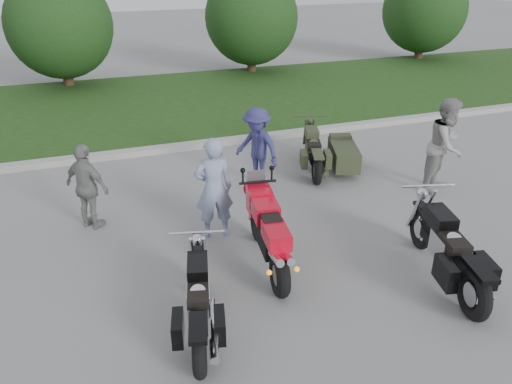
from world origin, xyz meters
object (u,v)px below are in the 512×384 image
object	(u,v)px
person_grey	(446,145)
person_back	(87,187)
cruiser_sidecar	(331,154)
person_denim	(257,147)
cruiser_left	(199,305)
sportbike_red	(268,232)
person_stripe	(214,189)
cruiser_right	(449,254)

from	to	relation	value
person_grey	person_back	bearing A→B (deg)	141.94
cruiser_sidecar	person_denim	distance (m)	1.83
cruiser_left	person_denim	world-z (taller)	person_denim
cruiser_sidecar	sportbike_red	bearing A→B (deg)	-112.19
person_stripe	person_grey	size ratio (longest dim) A/B	0.93
sportbike_red	cruiser_right	bearing A→B (deg)	-20.78
person_denim	cruiser_right	bearing A→B (deg)	-11.63
cruiser_left	cruiser_right	world-z (taller)	cruiser_right
cruiser_sidecar	person_stripe	distance (m)	3.73
person_denim	person_back	bearing A→B (deg)	-107.49
person_back	person_denim	bearing A→B (deg)	-121.12
cruiser_right	cruiser_sidecar	xyz separation A→B (m)	(0.35, 4.35, -0.09)
cruiser_sidecar	person_denim	xyz separation A→B (m)	(-1.78, -0.06, 0.42)
person_stripe	sportbike_red	bearing A→B (deg)	118.15
person_stripe	cruiser_right	bearing A→B (deg)	143.96
sportbike_red	person_stripe	distance (m)	1.34
cruiser_left	person_stripe	distance (m)	2.52
person_stripe	person_grey	distance (m)	4.92
person_denim	cruiser_sidecar	bearing A→B (deg)	61.91
person_stripe	person_back	bearing A→B (deg)	-22.44
cruiser_left	person_denim	size ratio (longest dim) A/B	1.30
cruiser_left	person_grey	distance (m)	6.33
cruiser_sidecar	person_stripe	bearing A→B (deg)	-130.84
cruiser_sidecar	person_grey	world-z (taller)	person_grey
sportbike_red	person_stripe	xyz separation A→B (m)	(-0.51, 1.21, 0.27)
cruiser_sidecar	person_stripe	xyz separation A→B (m)	(-3.20, -1.86, 0.49)
sportbike_red	person_back	world-z (taller)	person_back
cruiser_right	cruiser_sidecar	world-z (taller)	cruiser_right
sportbike_red	person_back	xyz separation A→B (m)	(-2.50, 2.25, 0.16)
cruiser_left	cruiser_sidecar	distance (m)	5.82
cruiser_sidecar	person_stripe	size ratio (longest dim) A/B	1.22
cruiser_left	person_back	world-z (taller)	person_back
sportbike_red	person_stripe	world-z (taller)	person_stripe
person_grey	sportbike_red	bearing A→B (deg)	166.87
cruiser_right	person_back	world-z (taller)	person_back
cruiser_sidecar	person_denim	size ratio (longest dim) A/B	1.31
sportbike_red	cruiser_left	size ratio (longest dim) A/B	1.03
cruiser_left	cruiser_right	xyz separation A→B (m)	(3.70, -0.17, 0.06)
person_back	cruiser_right	bearing A→B (deg)	-169.82
cruiser_right	person_stripe	bearing A→B (deg)	152.92
cruiser_right	person_denim	bearing A→B (deg)	122.52
cruiser_left	person_grey	bearing A→B (deg)	37.99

